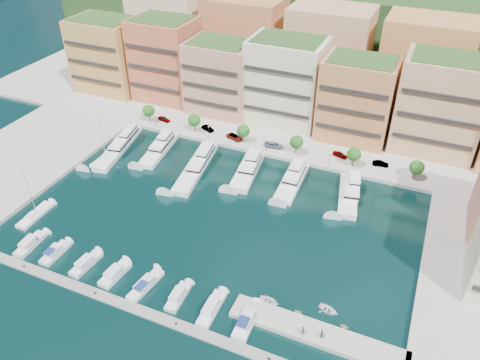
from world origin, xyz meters
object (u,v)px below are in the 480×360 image
Objects in this scene: tree_0 at (149,111)px; tender_3 at (344,326)px; tree_4 at (354,154)px; lamppost_4 at (399,172)px; cruiser_5 at (178,297)px; car_5 at (380,164)px; sailboat_2 at (105,159)px; tree_2 at (243,131)px; cruiser_3 at (115,274)px; tree_5 at (417,168)px; tender_2 at (328,310)px; car_1 at (208,128)px; lamppost_1 at (209,130)px; yacht_5 at (349,192)px; car_2 at (235,137)px; yacht_2 at (198,164)px; tender_1 at (298,312)px; yacht_3 at (248,169)px; car_0 at (164,119)px; yacht_1 at (160,148)px; yacht_0 at (120,144)px; cruiser_0 at (30,244)px; cruiser_6 at (211,309)px; person_1 at (321,334)px; lamppost_0 at (156,119)px; cruiser_1 at (55,253)px; lamppost_2 at (266,143)px; cruiser_4 at (145,285)px; sailboat_0 at (35,216)px; tree_1 at (194,120)px; tender_0 at (269,301)px; car_3 at (274,145)px; cruiser_7 at (246,321)px; person_0 at (303,330)px; lamppost_3 at (329,157)px; car_4 at (340,155)px; yacht_4 at (293,180)px.

tree_0 is 3.43× the size of tender_3.
tree_4 is 1.35× the size of lamppost_4.
car_5 reaches higher than cruiser_5.
lamppost_4 is at bearing -1.73° from tree_0.
sailboat_2 is 75.69m from car_5.
cruiser_3 is at bearing -93.27° from tree_2.
tree_5 is 50.59m from tender_2.
tree_0 is 1.28× the size of car_1.
lamppost_1 is 0.23× the size of yacht_5.
car_1 is 0.83× the size of car_2.
tender_1 is at bearing -42.12° from yacht_2.
yacht_3 is 4.43× the size of car_0.
tree_0 is 17.66m from yacht_1.
yacht_0 is at bearing 77.23° from tender_2.
cruiser_0 is 0.95× the size of cruiser_6.
sailboat_2 is at bearing -165.24° from yacht_3.
person_1 is (41.91, -56.87, 0.16)m from car_2.
lamppost_0 is 0.95× the size of car_1.
yacht_5 is 2.45× the size of cruiser_1.
lamppost_2 is at bearing 180.00° from lamppost_4.
yacht_3 is 1.03× the size of yacht_5.
car_0 is at bearing 175.81° from tree_2.
lamppost_4 is 0.57× the size of cruiser_5.
cruiser_4 is 36.80m from sailboat_0.
tender_2 is at bearing -42.24° from tree_1.
lamppost_1 is at bearing 96.83° from cruiser_3.
lamppost_0 is at bearing 119.79° from cruiser_4.
sailboat_2 is 3.45× the size of tender_2.
tree_2 is 1.48× the size of tender_2.
yacht_3 is at bearing -61.73° from tree_2.
tender_0 is at bearing -123.15° from car_0.
tree_5 reaches higher than cruiser_4.
car_5 is at bearing 36.85° from sailboat_0.
tender_0 reaches higher than tender_2.
lamppost_0 reaches higher than car_3.
lamppost_4 reaches higher than car_0.
car_3 is (-2.11, 58.75, 1.23)m from cruiser_5.
car_3 is at bearing 105.56° from cruiser_7.
car_0 is 86.90m from person_0.
tender_1 is (22.23, 5.73, -0.09)m from cruiser_5.
person_1 reaches higher than car_2.
lamppost_3 is at bearing 27.65° from tender_2.
cruiser_5 is at bearing -84.37° from yacht_3.
car_0 is at bearing 90.01° from lamppost_0.
cruiser_4 is 70.51m from car_5.
lamppost_2 is at bearing 100.64° from cruiser_6.
cruiser_0 is at bearing -113.70° from tree_2.
tree_5 is 22.14m from lamppost_3.
yacht_4 is at bearing 169.28° from car_4.
tree_2 is 62.87m from tender_2.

